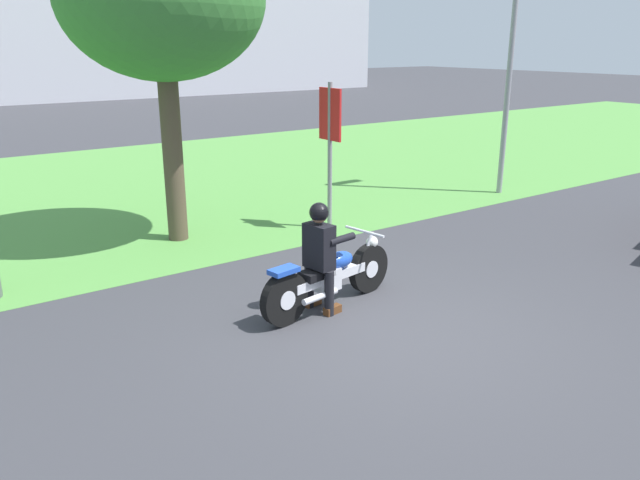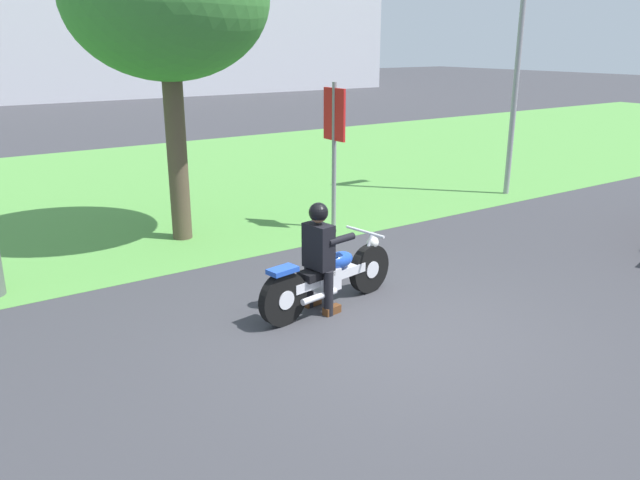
{
  "view_description": "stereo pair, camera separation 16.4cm",
  "coord_description": "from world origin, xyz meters",
  "views": [
    {
      "loc": [
        -4.58,
        -4.94,
        3.26
      ],
      "look_at": [
        -0.16,
        1.25,
        0.85
      ],
      "focal_mm": 35.24,
      "sensor_mm": 36.0,
      "label": 1
    },
    {
      "loc": [
        -4.44,
        -5.04,
        3.26
      ],
      "look_at": [
        -0.16,
        1.25,
        0.85
      ],
      "focal_mm": 35.24,
      "sensor_mm": 36.0,
      "label": 2
    }
  ],
  "objects": [
    {
      "name": "grass_verge",
      "position": [
        0.0,
        9.32,
        0.0
      ],
      "size": [
        60.0,
        12.0,
        0.01
      ],
      "primitive_type": "cube",
      "color": "#549342",
      "rests_on": "ground"
    },
    {
      "name": "motorcycle_lead",
      "position": [
        -0.16,
        1.05,
        0.4
      ],
      "size": [
        2.18,
        0.7,
        0.89
      ],
      "rotation": [
        0.0,
        0.0,
        0.16
      ],
      "color": "black",
      "rests_on": "ground"
    },
    {
      "name": "sign_banner",
      "position": [
        1.99,
        3.96,
        1.72
      ],
      "size": [
        0.08,
        0.6,
        2.6
      ],
      "color": "gray",
      "rests_on": "ground"
    },
    {
      "name": "streetlight_pole",
      "position": [
        6.86,
        3.98,
        3.91
      ],
      "size": [
        0.96,
        0.2,
        6.34
      ],
      "color": "gray",
      "rests_on": "ground"
    },
    {
      "name": "rider_lead",
      "position": [
        -0.32,
        1.02,
        0.83
      ],
      "size": [
        0.6,
        0.52,
        1.41
      ],
      "rotation": [
        0.0,
        0.0,
        0.16
      ],
      "color": "black",
      "rests_on": "ground"
    },
    {
      "name": "ground",
      "position": [
        0.0,
        0.0,
        0.0
      ],
      "size": [
        120.0,
        120.0,
        0.0
      ],
      "primitive_type": "plane",
      "color": "#38383D"
    }
  ]
}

